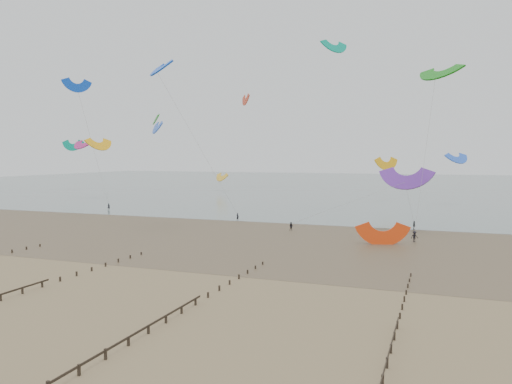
% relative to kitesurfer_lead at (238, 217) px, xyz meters
% --- Properties ---
extents(ground, '(500.00, 500.00, 0.00)m').
position_rel_kitesurfer_lead_xyz_m(ground, '(15.75, -51.20, -0.81)').
color(ground, brown).
rests_on(ground, ground).
extents(sea_and_shore, '(500.00, 665.00, 0.03)m').
position_rel_kitesurfer_lead_xyz_m(sea_and_shore, '(11.67, -16.80, -0.80)').
color(sea_and_shore, '#475654').
rests_on(sea_and_shore, ground).
extents(groynes, '(72.16, 50.16, 1.00)m').
position_rel_kitesurfer_lead_xyz_m(groynes, '(19.75, -70.25, -0.34)').
color(groynes, black).
rests_on(groynes, ground).
extents(kitesurfer_lead, '(0.68, 0.55, 1.62)m').
position_rel_kitesurfer_lead_xyz_m(kitesurfer_lead, '(0.00, 0.00, 0.00)').
color(kitesurfer_lead, black).
rests_on(kitesurfer_lead, ground).
extents(grounded_kite, '(8.24, 7.17, 3.86)m').
position_rel_kitesurfer_lead_xyz_m(grounded_kite, '(32.39, -19.11, -0.81)').
color(grounded_kite, '#F9400F').
rests_on(grounded_kite, ground).
extents(kites_airborne, '(239.02, 114.37, 40.49)m').
position_rel_kitesurfer_lead_xyz_m(kites_airborne, '(-4.53, 37.58, 19.51)').
color(kites_airborne, '#FFAD11').
rests_on(kites_airborne, ground).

